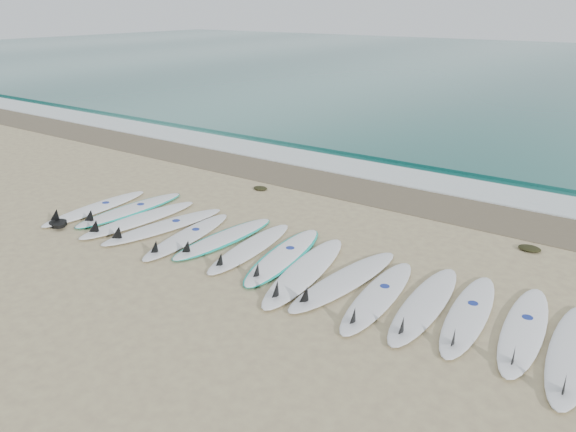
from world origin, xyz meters
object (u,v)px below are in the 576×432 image
Objects in this scene: surfboard_14 at (572,354)px; leash_coil at (58,224)px; surfboard_7 at (283,256)px; surfboard_0 at (93,208)px.

surfboard_14 is 8.70m from leash_coil.
surfboard_7 is 4.45m from leash_coil.
surfboard_14 reaches higher than surfboard_7.
surfboard_0 is 4.44m from surfboard_7.
surfboard_7 is 5.56× the size of leash_coil.
surfboard_0 is 1.01× the size of surfboard_14.
surfboard_0 is 0.91m from leash_coil.
leash_coil is (0.17, -0.90, -0.01)m from surfboard_0.
surfboard_7 is at bearing 16.95° from leash_coil.
leash_coil is at bearing -177.30° from surfboard_14.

